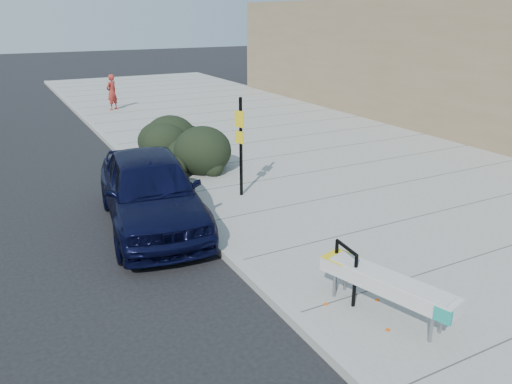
# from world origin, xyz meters

# --- Properties ---
(ground) EXTENTS (120.00, 120.00, 0.00)m
(ground) POSITION_xyz_m (0.00, 0.00, 0.00)
(ground) COLOR black
(ground) RESTS_ON ground
(sidewalk_near) EXTENTS (11.20, 50.00, 0.15)m
(sidewalk_near) POSITION_xyz_m (5.60, 5.00, 0.07)
(sidewalk_near) COLOR gray
(sidewalk_near) RESTS_ON ground
(curb_near) EXTENTS (0.22, 50.00, 0.17)m
(curb_near) POSITION_xyz_m (0.00, 5.00, 0.08)
(curb_near) COLOR #9E9E99
(curb_near) RESTS_ON ground
(bench) EXTENTS (1.05, 2.29, 0.67)m
(bench) POSITION_xyz_m (1.23, -2.64, 0.68)
(bench) COLOR gray
(bench) RESTS_ON sidewalk_near
(bike_rack) EXTENTS (0.12, 0.63, 0.93)m
(bike_rack) POSITION_xyz_m (0.98, -1.95, 0.71)
(bike_rack) COLOR black
(bike_rack) RESTS_ON sidewalk_near
(sign_post) EXTENTS (0.15, 0.27, 2.51)m
(sign_post) POSITION_xyz_m (1.68, 3.22, 1.58)
(sign_post) COLOR black
(sign_post) RESTS_ON sidewalk_near
(hedge) EXTENTS (3.13, 4.43, 1.50)m
(hedge) POSITION_xyz_m (1.52, 7.00, 0.90)
(hedge) COLOR black
(hedge) RESTS_ON sidewalk_near
(sedan_navy) EXTENTS (2.65, 5.21, 1.70)m
(sedan_navy) POSITION_xyz_m (-0.80, 2.75, 0.85)
(sedan_navy) COLOR black
(sedan_navy) RESTS_ON ground
(pedestrian) EXTENTS (0.73, 0.69, 1.68)m
(pedestrian) POSITION_xyz_m (1.59, 16.88, 0.99)
(pedestrian) COLOR #9F2A22
(pedestrian) RESTS_ON sidewalk_near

